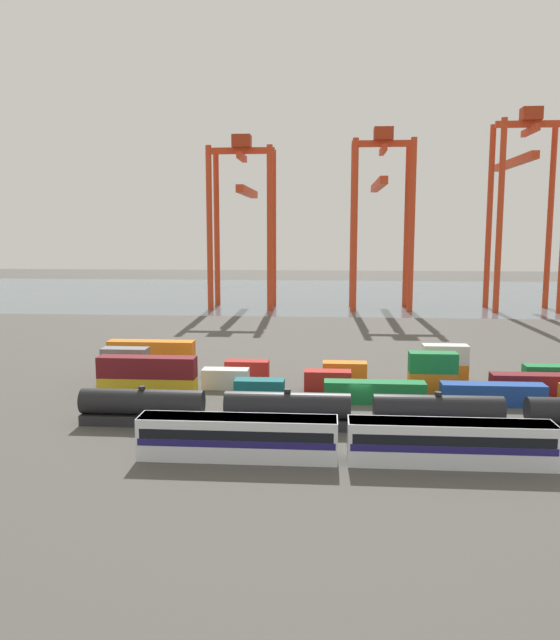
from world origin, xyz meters
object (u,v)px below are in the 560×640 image
Objects in this scene: shipping_container_12 at (432,382)px; gantry_crane_west at (243,206)px; shipping_container_2 at (260,390)px; shipping_container_14 at (540,384)px; freight_tank_row at (362,411)px; gantry_crane_central at (381,201)px; shipping_container_0 at (148,388)px; shipping_container_19 at (247,370)px; passenger_train at (343,438)px; gantry_crane_east at (524,189)px.

gantry_crane_west is (-36.22, 89.34, 25.58)m from shipping_container_12.
shipping_container_14 is (34.97, 5.53, 0.00)m from shipping_container_2.
freight_tank_row is 15.90m from shipping_container_2.
shipping_container_2 is 0.13× the size of gantry_crane_central.
freight_tank_row is at bearing -75.91° from gantry_crane_west.
shipping_container_19 is at bearing 45.27° from shipping_container_0.
gantry_crane_central is (35.52, 95.47, 26.62)m from shipping_container_0.
shipping_container_0 is at bearing 180.00° from shipping_container_2.
shipping_container_19 is 88.40m from gantry_crane_west.
shipping_container_0 is at bearing 139.67° from passenger_train.
shipping_container_19 is 0.13× the size of gantry_crane_west.
freight_tank_row is 18.84m from shipping_container_12.
passenger_train reaches higher than shipping_container_12.
freight_tank_row is at bearing -41.71° from shipping_container_2.
shipping_container_19 is 0.12× the size of gantry_crane_east.
shipping_container_0 is at bearing -127.03° from gantry_crane_east.
freight_tank_row is at bearing -121.22° from shipping_container_12.
shipping_container_19 is 91.86m from gantry_crane_central.
gantry_crane_east is (48.14, 115.12, 28.73)m from passenger_train.
passenger_train is 0.73× the size of gantry_crane_east.
freight_tank_row is at bearing -22.31° from shipping_container_0.
gantry_crane_central is (24.57, 84.41, 26.62)m from shipping_container_19.
gantry_crane_west is at bearing 101.94° from passenger_train.
shipping_container_12 is at bearing -67.93° from gantry_crane_west.
gantry_crane_central is at bearing 77.24° from shipping_container_2.
shipping_container_2 is 11.44m from shipping_container_19.
shipping_container_12 is 13.35m from shipping_container_14.
shipping_container_0 is 98.26m from gantry_crane_west.
gantry_crane_central is (36.22, 0.60, 1.04)m from gantry_crane_west.
shipping_container_14 and shipping_container_19 have the same top height.
freight_tank_row is at bearing 77.07° from passenger_train.
shipping_container_12 and shipping_container_19 have the same top height.
gantry_crane_west reaches higher than shipping_container_19.
gantry_crane_west is (-26.47, 105.44, 24.94)m from freight_tank_row.
shipping_container_14 is at bearing 45.31° from passenger_train.
freight_tank_row is 9.89× the size of shipping_container_2.
gantry_crane_east is at bearing 66.49° from freight_tank_row.
shipping_container_2 and shipping_container_14 have the same top height.
passenger_train is 6.12× the size of shipping_container_2.
passenger_train is at bearing -134.69° from shipping_container_14.
shipping_container_14 is (23.11, 16.10, -0.64)m from freight_tank_row.
shipping_container_2 is at bearing 0.00° from shipping_container_0.
shipping_container_14 is 38.33m from shipping_container_19.
gantry_crane_west is (-11.65, 83.81, 25.58)m from shipping_container_19.
shipping_container_19 is at bearing 171.71° from shipping_container_14.
shipping_container_0 is 0.26× the size of gantry_crane_central.
freight_tank_row is at bearing -145.14° from shipping_container_14.
gantry_crane_east reaches higher than shipping_container_19.
passenger_train is at bearing -102.93° from freight_tank_row.
freight_tank_row is 28.17m from shipping_container_14.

